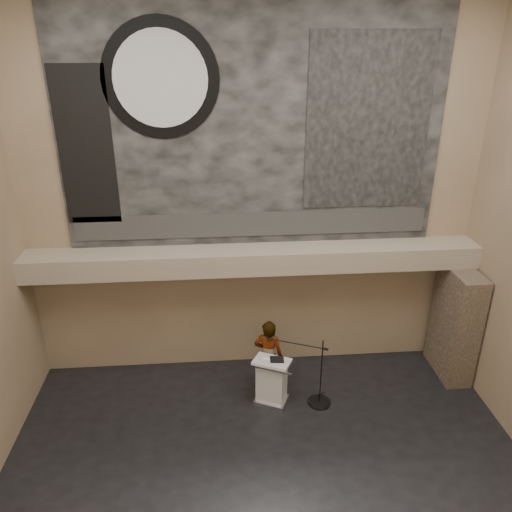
{
  "coord_description": "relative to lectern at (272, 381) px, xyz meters",
  "views": [
    {
      "loc": [
        -0.79,
        -6.42,
        7.48
      ],
      "look_at": [
        0.0,
        3.2,
        3.2
      ],
      "focal_mm": 35.0,
      "sensor_mm": 36.0,
      "label": 1
    }
  ],
  "objects": [
    {
      "name": "floor",
      "position": [
        -0.28,
        -2.4,
        -0.55
      ],
      "size": [
        10.0,
        10.0,
        0.0
      ],
      "primitive_type": "plane",
      "color": "black",
      "rests_on": "ground"
    },
    {
      "name": "wall_back",
      "position": [
        -0.28,
        1.6,
        3.7
      ],
      "size": [
        10.0,
        0.02,
        8.5
      ],
      "primitive_type": "cube",
      "color": "#816E52",
      "rests_on": "floor"
    },
    {
      "name": "soffit",
      "position": [
        -0.28,
        1.2,
        2.4
      ],
      "size": [
        10.0,
        0.8,
        0.5
      ],
      "primitive_type": "cube",
      "color": "gray",
      "rests_on": "wall_back"
    },
    {
      "name": "sprinkler_left",
      "position": [
        -1.88,
        1.15,
        2.12
      ],
      "size": [
        0.04,
        0.04,
        0.06
      ],
      "primitive_type": "cylinder",
      "color": "#B2893D",
      "rests_on": "soffit"
    },
    {
      "name": "sprinkler_right",
      "position": [
        1.62,
        1.15,
        2.12
      ],
      "size": [
        0.04,
        0.04,
        0.06
      ],
      "primitive_type": "cylinder",
      "color": "#B2893D",
      "rests_on": "soffit"
    },
    {
      "name": "banner",
      "position": [
        -0.28,
        1.57,
        5.15
      ],
      "size": [
        8.0,
        0.05,
        5.0
      ],
      "primitive_type": "cube",
      "color": "black",
      "rests_on": "wall_back"
    },
    {
      "name": "banner_text_strip",
      "position": [
        -0.28,
        1.53,
        3.1
      ],
      "size": [
        7.76,
        0.02,
        0.55
      ],
      "primitive_type": "cube",
      "color": "#2C2C2C",
      "rests_on": "banner"
    },
    {
      "name": "banner_clock_rim",
      "position": [
        -2.08,
        1.53,
        6.15
      ],
      "size": [
        2.3,
        0.02,
        2.3
      ],
      "primitive_type": "cylinder",
      "rotation": [
        1.57,
        0.0,
        0.0
      ],
      "color": "black",
      "rests_on": "banner"
    },
    {
      "name": "banner_clock_face",
      "position": [
        -2.08,
        1.51,
        6.15
      ],
      "size": [
        1.84,
        0.02,
        1.84
      ],
      "primitive_type": "cylinder",
      "rotation": [
        1.57,
        0.0,
        0.0
      ],
      "color": "silver",
      "rests_on": "banner"
    },
    {
      "name": "banner_building_print",
      "position": [
        2.12,
        1.53,
        5.25
      ],
      "size": [
        2.6,
        0.02,
        3.6
      ],
      "primitive_type": "cube",
      "color": "black",
      "rests_on": "banner"
    },
    {
      "name": "banner_brick_print",
      "position": [
        -3.68,
        1.53,
        4.85
      ],
      "size": [
        1.1,
        0.02,
        3.2
      ],
      "primitive_type": "cube",
      "color": "black",
      "rests_on": "banner"
    },
    {
      "name": "stone_pier",
      "position": [
        4.37,
        0.75,
        0.8
      ],
      "size": [
        0.6,
        1.4,
        2.7
      ],
      "primitive_type": "cube",
      "color": "#433629",
      "rests_on": "floor"
    },
    {
      "name": "lectern",
      "position": [
        0.0,
        0.0,
        0.0
      ],
      "size": [
        0.92,
        0.81,
        1.14
      ],
      "rotation": [
        0.0,
        0.0,
        -0.43
      ],
      "color": "silver",
      "rests_on": "floor"
    },
    {
      "name": "binder",
      "position": [
        0.1,
        -0.02,
        0.56
      ],
      "size": [
        0.31,
        0.25,
        0.04
      ],
      "primitive_type": "cube",
      "rotation": [
        0.0,
        0.0,
        -0.06
      ],
      "color": "black",
      "rests_on": "lectern"
    },
    {
      "name": "papers",
      "position": [
        -0.11,
        -0.04,
        0.55
      ],
      "size": [
        0.27,
        0.33,
        0.0
      ],
      "primitive_type": "cube",
      "rotation": [
        0.0,
        0.0,
        -0.23
      ],
      "color": "white",
      "rests_on": "lectern"
    },
    {
      "name": "speaker_person",
      "position": [
        -0.03,
        0.47,
        0.33
      ],
      "size": [
        0.74,
        0.58,
        1.77
      ],
      "primitive_type": "imported",
      "rotation": [
        0.0,
        0.0,
        2.87
      ],
      "color": "white",
      "rests_on": "floor"
    },
    {
      "name": "mic_stand",
      "position": [
        1.02,
        -0.13,
        -0.31
      ],
      "size": [
        1.39,
        0.74,
        1.63
      ],
      "rotation": [
        0.0,
        0.0,
        -0.4
      ],
      "color": "black",
      "rests_on": "floor"
    }
  ]
}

